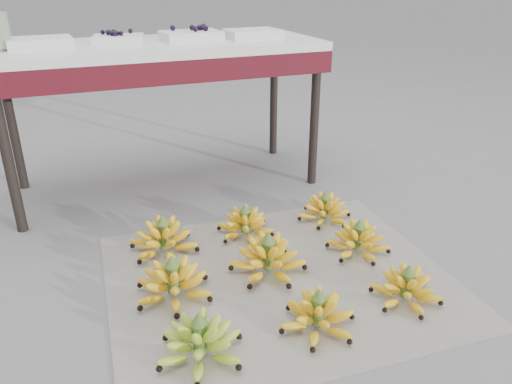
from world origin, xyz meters
name	(u,v)px	position (x,y,z in m)	size (l,w,h in m)	color
ground	(261,277)	(0.00, 0.00, 0.00)	(60.00, 60.00, 0.00)	slate
newspaper_mat	(279,278)	(0.06, -0.03, 0.00)	(1.25, 1.05, 0.01)	silver
bunch_front_left	(200,342)	(-0.33, -0.33, 0.06)	(0.28, 0.28, 0.16)	#7DBC25
bunch_front_center	(318,315)	(0.05, -0.35, 0.06)	(0.28, 0.28, 0.15)	yellow
bunch_front_right	(406,288)	(0.41, -0.33, 0.06)	(0.26, 0.26, 0.15)	yellow
bunch_mid_left	(173,283)	(-0.33, 0.00, 0.06)	(0.29, 0.29, 0.17)	yellow
bunch_mid_center	(268,259)	(0.03, 0.02, 0.07)	(0.33, 0.33, 0.18)	yellow
bunch_mid_right	(358,241)	(0.43, 0.01, 0.06)	(0.29, 0.29, 0.15)	yellow
bunch_back_left	(164,239)	(-0.30, 0.31, 0.06)	(0.33, 0.33, 0.17)	yellow
bunch_back_center	(245,224)	(0.06, 0.32, 0.06)	(0.25, 0.25, 0.15)	yellow
bunch_back_right	(325,210)	(0.45, 0.32, 0.06)	(0.31, 0.31, 0.15)	yellow
vendor_table	(160,60)	(-0.12, 1.01, 0.66)	(1.56, 0.62, 0.75)	black
tray_far_left	(40,43)	(-0.64, 1.02, 0.77)	(0.28, 0.21, 0.04)	silver
tray_left	(118,38)	(-0.30, 1.04, 0.77)	(0.26, 0.21, 0.06)	silver
tray_right	(191,35)	(0.05, 1.00, 0.77)	(0.29, 0.22, 0.07)	silver
tray_far_right	(253,34)	(0.36, 0.98, 0.77)	(0.27, 0.20, 0.04)	silver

